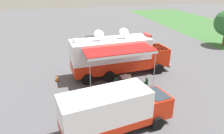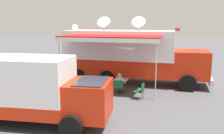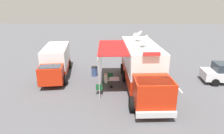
# 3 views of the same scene
# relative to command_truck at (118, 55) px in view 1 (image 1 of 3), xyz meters

# --- Properties ---
(ground_plane) EXTENTS (100.00, 100.00, 0.00)m
(ground_plane) POSITION_rel_command_truck_xyz_m (0.01, -0.75, -1.95)
(ground_plane) COLOR #515156
(lot_stripe) EXTENTS (0.43, 4.80, 0.01)m
(lot_stripe) POSITION_rel_command_truck_xyz_m (-3.03, -1.39, -1.94)
(lot_stripe) COLOR silver
(lot_stripe) RESTS_ON ground
(command_truck) EXTENTS (5.34, 9.63, 4.53)m
(command_truck) POSITION_rel_command_truck_xyz_m (0.00, 0.00, 0.00)
(command_truck) COLOR red
(command_truck) RESTS_ON ground
(folding_table) EXTENTS (0.85, 0.85, 0.73)m
(folding_table) POSITION_rel_command_truck_xyz_m (2.16, 0.00, -1.27)
(folding_table) COLOR silver
(folding_table) RESTS_ON ground
(water_bottle) EXTENTS (0.07, 0.07, 0.22)m
(water_bottle) POSITION_rel_command_truck_xyz_m (2.19, 0.00, -1.11)
(water_bottle) COLOR silver
(water_bottle) RESTS_ON folding_table
(folding_chair_at_table) EXTENTS (0.51, 0.51, 0.87)m
(folding_chair_at_table) POSITION_rel_command_truck_xyz_m (2.96, 0.12, -1.43)
(folding_chair_at_table) COLOR #19562D
(folding_chair_at_table) RESTS_ON ground
(folding_chair_beside_table) EXTENTS (0.51, 0.51, 0.87)m
(folding_chair_beside_table) POSITION_rel_command_truck_xyz_m (2.51, -0.85, -1.43)
(folding_chair_beside_table) COLOR #19562D
(folding_chair_beside_table) RESTS_ON ground
(folding_chair_spare_by_truck) EXTENTS (0.51, 0.51, 0.87)m
(folding_chair_spare_by_truck) POSITION_rel_command_truck_xyz_m (3.27, 1.42, -1.43)
(folding_chair_spare_by_truck) COLOR #19562D
(folding_chair_spare_by_truck) RESTS_ON ground
(seated_responder) EXTENTS (0.68, 0.58, 1.25)m
(seated_responder) POSITION_rel_command_truck_xyz_m (2.77, 0.11, -1.30)
(seated_responder) COLOR silver
(seated_responder) RESTS_ON ground
(trash_bin) EXTENTS (0.57, 0.57, 0.91)m
(trash_bin) POSITION_rel_command_truck_xyz_m (4.11, -2.50, -1.49)
(trash_bin) COLOR #384C7F
(trash_bin) RESTS_ON ground
(traffic_cone) EXTENTS (0.36, 0.36, 0.58)m
(traffic_cone) POSITION_rel_command_truck_xyz_m (0.02, -5.74, -1.67)
(traffic_cone) COLOR black
(traffic_cone) RESTS_ON ground
(support_truck) EXTENTS (3.18, 7.04, 2.70)m
(support_truck) POSITION_rel_command_truck_xyz_m (7.76, -2.59, -0.56)
(support_truck) COLOR white
(support_truck) RESTS_ON ground
(car_behind_truck) EXTENTS (4.32, 2.25, 1.76)m
(car_behind_truck) POSITION_rel_command_truck_xyz_m (-7.63, -1.19, -1.07)
(car_behind_truck) COLOR silver
(car_behind_truck) RESTS_ON ground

